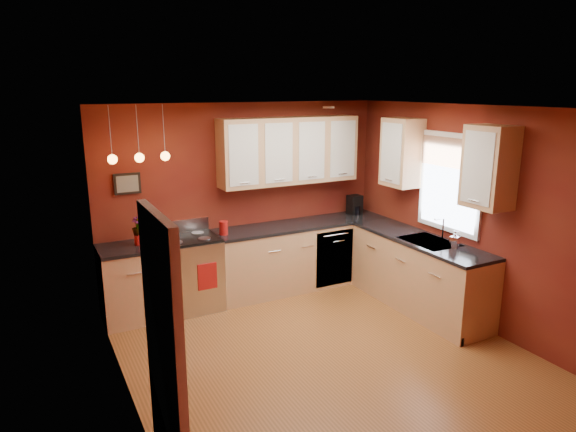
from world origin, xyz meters
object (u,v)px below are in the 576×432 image
gas_range (189,273)px  soap_pump (455,239)px  red_canister (224,228)px  coffee_maker (355,205)px  sink (429,243)px

gas_range → soap_pump: soap_pump is taller
red_canister → coffee_maker: coffee_maker is taller
soap_pump → gas_range: bearing=145.6°
gas_range → red_canister: (0.47, -0.05, 0.55)m
sink → coffee_maker: bearing=90.3°
gas_range → soap_pump: (2.69, -1.84, 0.56)m
red_canister → coffee_maker: 2.15m
sink → coffee_maker: (-0.01, 1.60, 0.16)m
gas_range → red_canister: red_canister is taller
red_canister → soap_pump: (2.22, -1.80, 0.01)m
coffee_maker → soap_pump: 1.94m
sink → red_canister: 2.60m
sink → coffee_maker: 1.60m
coffee_maker → red_canister: bearing=-179.5°
red_canister → soap_pump: 2.86m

